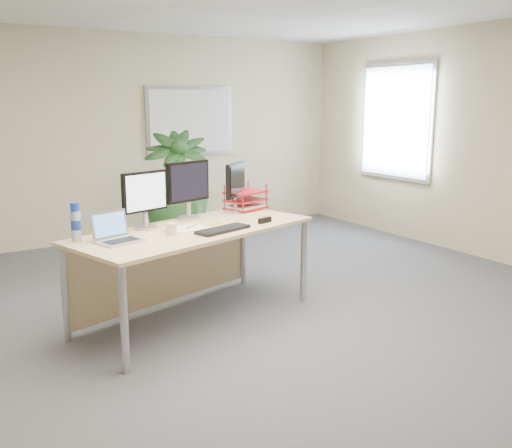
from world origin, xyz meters
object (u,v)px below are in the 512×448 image
monitor_left (145,196)px  laptop (116,234)px  floor_plant (176,194)px  desk (186,246)px  monitor_right (188,186)px

monitor_left → laptop: (-0.35, -0.30, -0.21)m
floor_plant → monitor_left: (-1.04, -1.78, 0.31)m
desk → laptop: laptop is taller
monitor_left → monitor_right: (0.47, 0.19, 0.02)m
desk → monitor_left: (-0.31, 0.09, 0.44)m
floor_plant → monitor_left: floor_plant is taller
monitor_left → monitor_right: bearing=21.6°
monitor_right → desk: bearing=-120.3°
floor_plant → laptop: 2.50m
desk → floor_plant: (0.73, 1.86, 0.13)m
monitor_left → laptop: monitor_left is taller
desk → floor_plant: size_ratio=1.48×
desk → floor_plant: bearing=68.7°
monitor_right → laptop: (-0.82, -0.49, -0.24)m
monitor_right → laptop: size_ratio=1.39×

